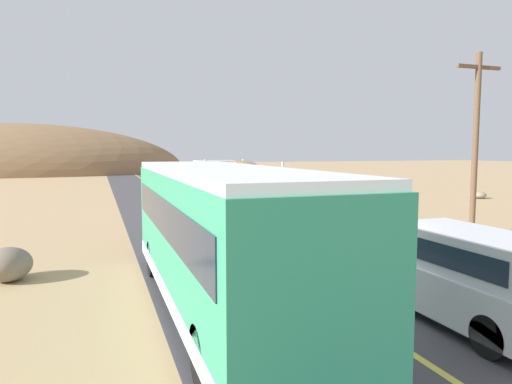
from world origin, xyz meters
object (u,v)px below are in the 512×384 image
object	(u,v)px
bus	(220,234)
boulder_near_shoulder	(478,195)
car_far	(184,184)
suv_near	(470,273)
boulder_mid_field	(7,264)
livestock_truck	(224,180)
power_pole_near	(476,138)

from	to	relation	value
bus	boulder_near_shoulder	distance (m)	29.38
car_far	boulder_near_shoulder	world-z (taller)	car_far
suv_near	bus	bearing A→B (deg)	151.18
suv_near	boulder_mid_field	bearing A→B (deg)	145.15
car_far	boulder_near_shoulder	size ratio (longest dim) A/B	3.68
suv_near	livestock_truck	bearing A→B (deg)	89.64
power_pole_near	boulder_near_shoulder	bearing A→B (deg)	43.77
power_pole_near	boulder_mid_field	world-z (taller)	power_pole_near
livestock_truck	boulder_near_shoulder	distance (m)	19.55
livestock_truck	bus	size ratio (longest dim) A/B	0.97
livestock_truck	boulder_mid_field	xyz separation A→B (m)	(-9.67, -12.82, -1.32)
power_pole_near	bus	bearing A→B (deg)	-157.02
bus	car_far	bearing A→B (deg)	81.37
bus	boulder_near_shoulder	size ratio (longest dim) A/B	8.37
bus	boulder_mid_field	world-z (taller)	bus
car_far	power_pole_near	bearing A→B (deg)	-70.86
suv_near	livestock_truck	distance (m)	19.48
suv_near	livestock_truck	size ratio (longest dim) A/B	0.48
livestock_truck	boulder_near_shoulder	world-z (taller)	livestock_truck
suv_near	car_far	world-z (taller)	suv_near
livestock_truck	power_pole_near	size ratio (longest dim) A/B	1.28
bus	power_pole_near	distance (m)	13.68
suv_near	car_far	xyz separation A→B (m)	(-0.27, 31.06, -0.40)
power_pole_near	boulder_mid_field	distance (m)	17.77
power_pole_near	boulder_near_shoulder	size ratio (longest dim) A/B	6.36
livestock_truck	bus	distance (m)	17.59
livestock_truck	power_pole_near	bearing A→B (deg)	-56.67
suv_near	car_far	bearing A→B (deg)	90.50
boulder_near_shoulder	suv_near	bearing A→B (deg)	-135.75
car_far	power_pole_near	world-z (taller)	power_pole_near
car_far	suv_near	bearing A→B (deg)	-89.50
boulder_near_shoulder	boulder_mid_field	size ratio (longest dim) A/B	0.89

